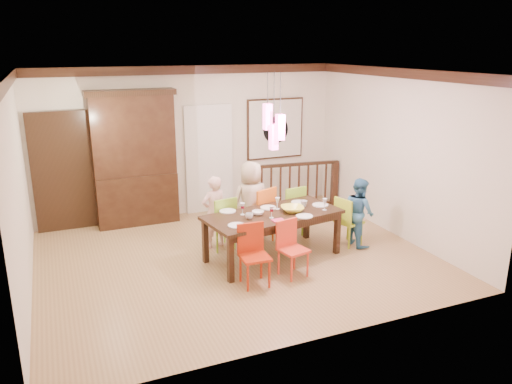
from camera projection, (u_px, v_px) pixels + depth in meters
name	position (u px, v px, depth m)	size (l,w,h in m)	color
floor	(236.00, 258.00, 7.95)	(6.00, 6.00, 0.00)	#9D794C
ceiling	(234.00, 72.00, 7.13)	(6.00, 6.00, 0.00)	white
wall_back	(191.00, 142.00, 9.76)	(6.00, 6.00, 0.00)	silver
wall_left	(18.00, 192.00, 6.43)	(5.00, 5.00, 0.00)	silver
wall_right	(397.00, 154.00, 8.65)	(5.00, 5.00, 0.00)	silver
crown_molding	(234.00, 77.00, 7.16)	(6.00, 5.00, 0.16)	black
panel_door	(63.00, 174.00, 8.94)	(1.04, 0.07, 2.24)	black
white_doorway	(209.00, 161.00, 9.97)	(0.97, 0.05, 2.22)	silver
painting	(275.00, 129.00, 10.35)	(1.25, 0.06, 1.25)	black
pendant_cluster	(274.00, 127.00, 7.39)	(0.27, 0.21, 1.14)	#E94594
dining_table	(273.00, 218.00, 7.80)	(2.25, 1.29, 0.75)	black
chair_far_left	(221.00, 219.00, 8.23)	(0.48, 0.48, 0.90)	#8CC633
chair_far_mid	(258.00, 210.00, 8.51)	(0.57, 0.57, 0.98)	orange
chair_far_right	(290.00, 206.00, 8.82)	(0.46, 0.46, 0.91)	#8FCD30
chair_near_left	(255.00, 252.00, 6.94)	(0.41, 0.41, 0.87)	#A7270B
chair_near_mid	(293.00, 246.00, 7.23)	(0.45, 0.45, 0.83)	red
chair_end_right	(349.00, 217.00, 8.39)	(0.46, 0.46, 0.84)	#ADCB25
china_hutch	(135.00, 158.00, 9.21)	(1.59, 0.46, 2.51)	black
balustrade	(294.00, 185.00, 10.28)	(1.93, 0.30, 0.96)	black
person_far_left	(214.00, 212.00, 8.25)	(0.45, 0.29, 1.22)	#FFC7C2
person_far_mid	(251.00, 201.00, 8.52)	(0.68, 0.44, 1.40)	#C6B295
person_end_right	(359.00, 212.00, 8.35)	(0.56, 0.44, 1.16)	teal
serving_bowl	(292.00, 209.00, 7.83)	(0.36, 0.36, 0.09)	yellow
small_bowl	(258.00, 213.00, 7.69)	(0.19, 0.19, 0.06)	white
cup_left	(249.00, 216.00, 7.50)	(0.11, 0.11, 0.09)	silver
cup_right	(304.00, 204.00, 8.08)	(0.11, 0.11, 0.10)	silver
plate_far_left	(228.00, 211.00, 7.84)	(0.26, 0.26, 0.01)	white
plate_far_mid	(268.00, 208.00, 8.01)	(0.26, 0.26, 0.01)	white
plate_far_right	(299.00, 202.00, 8.28)	(0.26, 0.26, 0.01)	white
plate_near_left	(237.00, 225.00, 7.22)	(0.26, 0.26, 0.01)	white
plate_near_mid	(304.00, 216.00, 7.61)	(0.26, 0.26, 0.01)	white
plate_end_right	(320.00, 205.00, 8.15)	(0.26, 0.26, 0.01)	white
wine_glass_a	(242.00, 209.00, 7.67)	(0.08, 0.08, 0.19)	#590C19
wine_glass_b	(277.00, 203.00, 7.94)	(0.08, 0.08, 0.19)	silver
wine_glass_c	(272.00, 212.00, 7.53)	(0.08, 0.08, 0.19)	#590C19
wine_glass_d	(325.00, 204.00, 7.89)	(0.08, 0.08, 0.19)	silver
napkin	(278.00, 220.00, 7.43)	(0.18, 0.14, 0.01)	#D83359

